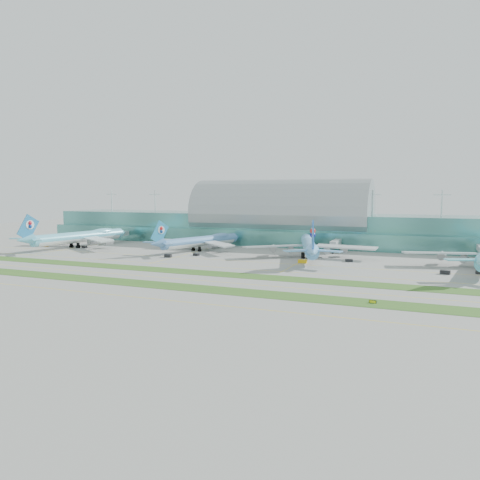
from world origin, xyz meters
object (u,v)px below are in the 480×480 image
at_px(terminal, 281,222).
at_px(airliner_b, 201,240).
at_px(airliner_a, 81,236).
at_px(airliner_c, 309,245).
at_px(taxiway_sign_east, 373,302).

height_order(terminal, airliner_b, terminal).
relative_size(airliner_a, airliner_c, 1.03).
distance_m(terminal, airliner_a, 130.71).
height_order(airliner_b, taxiway_sign_east, airliner_b).
distance_m(airliner_a, airliner_b, 79.69).
relative_size(airliner_b, airliner_c, 0.87).
xyz_separation_m(terminal, airliner_b, (-31.38, -57.51, -8.25)).
height_order(terminal, airliner_a, terminal).
distance_m(airliner_a, airliner_c, 145.01).
relative_size(airliner_a, taxiway_sign_east, 34.58).
height_order(airliner_a, airliner_c, airliner_a).
bearing_deg(airliner_a, terminal, 42.97).
xyz_separation_m(airliner_a, airliner_b, (78.68, 12.63, -0.89)).
bearing_deg(terminal, airliner_c, -60.86).
bearing_deg(airliner_b, taxiway_sign_east, -22.49).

